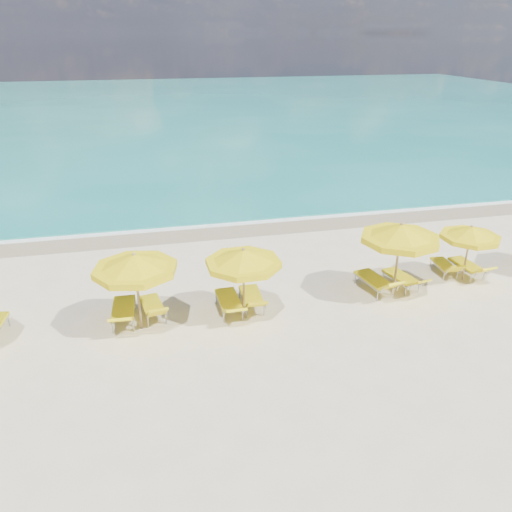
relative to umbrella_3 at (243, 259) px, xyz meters
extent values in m
plane|color=beige|center=(0.80, 0.30, -1.98)|extent=(120.00, 120.00, 0.00)
cube|color=#157A72|center=(0.80, 48.30, -1.98)|extent=(120.00, 80.00, 0.30)
cube|color=tan|center=(0.80, 7.70, -1.98)|extent=(120.00, 2.60, 0.01)
cube|color=white|center=(0.80, 8.50, -1.98)|extent=(120.00, 1.20, 0.03)
cube|color=white|center=(-5.20, 17.30, -1.98)|extent=(14.00, 0.36, 0.05)
cube|color=white|center=(8.80, 24.30, -1.98)|extent=(18.00, 0.30, 0.05)
cylinder|color=tan|center=(-3.10, 0.06, -0.81)|extent=(0.07, 0.07, 2.35)
cone|color=yellow|center=(-3.10, 0.06, 0.18)|extent=(2.81, 2.81, 0.47)
cylinder|color=yellow|center=(-3.10, 0.06, -0.05)|extent=(2.84, 2.84, 0.19)
sphere|color=tan|center=(-3.10, 0.06, 0.42)|extent=(0.10, 0.10, 0.10)
cylinder|color=tan|center=(0.00, 0.00, -0.87)|extent=(0.07, 0.07, 2.22)
cone|color=yellow|center=(0.00, 0.00, 0.07)|extent=(2.93, 2.93, 0.44)
cylinder|color=yellow|center=(0.00, 0.00, -0.15)|extent=(2.95, 2.95, 0.18)
sphere|color=tan|center=(0.00, 0.00, 0.29)|extent=(0.10, 0.10, 0.10)
cylinder|color=tan|center=(5.15, 0.27, -0.74)|extent=(0.08, 0.08, 2.48)
cone|color=yellow|center=(5.15, 0.27, 0.30)|extent=(2.84, 2.84, 0.50)
cylinder|color=yellow|center=(5.15, 0.27, 0.06)|extent=(2.87, 2.87, 0.20)
sphere|color=tan|center=(5.15, 0.27, 0.55)|extent=(0.11, 0.11, 0.11)
cylinder|color=tan|center=(8.09, 0.76, -0.99)|extent=(0.06, 0.06, 1.98)
cone|color=yellow|center=(8.09, 0.76, -0.16)|extent=(2.62, 2.62, 0.40)
cylinder|color=yellow|center=(8.09, 0.76, -0.35)|extent=(2.64, 2.64, 0.16)
sphere|color=tan|center=(8.09, 0.76, 0.04)|extent=(0.09, 0.09, 0.09)
cube|color=yellow|center=(-3.59, 0.65, -1.56)|extent=(0.71, 1.48, 0.09)
cube|color=yellow|center=(-3.63, -0.36, -1.37)|extent=(0.67, 0.65, 0.44)
cube|color=yellow|center=(-2.74, 0.74, -1.61)|extent=(0.78, 1.37, 0.08)
cube|color=yellow|center=(-2.60, -0.12, -1.40)|extent=(0.65, 0.60, 0.46)
cube|color=yellow|center=(-0.39, 0.51, -1.58)|extent=(0.66, 1.42, 0.09)
cube|color=yellow|center=(-0.36, -0.48, -1.42)|extent=(0.64, 0.64, 0.38)
cube|color=yellow|center=(0.37, 0.61, -1.59)|extent=(0.66, 1.38, 0.08)
cube|color=yellow|center=(0.33, -0.32, -1.40)|extent=(0.63, 0.59, 0.44)
cube|color=yellow|center=(4.63, 0.77, -1.56)|extent=(0.88, 1.53, 0.09)
cube|color=yellow|center=(4.80, -0.21, -1.35)|extent=(0.73, 0.69, 0.49)
cube|color=yellow|center=(5.67, 0.83, -1.61)|extent=(0.83, 1.39, 0.08)
cube|color=yellow|center=(5.85, -0.06, -1.44)|extent=(0.68, 0.67, 0.40)
cube|color=yellow|center=(7.72, 1.43, -1.64)|extent=(0.65, 1.24, 0.07)
cube|color=yellow|center=(7.64, 0.64, -1.45)|extent=(0.58, 0.51, 0.43)
cube|color=yellow|center=(8.44, 1.16, -1.60)|extent=(0.68, 1.36, 0.08)
cube|color=yellow|center=(8.50, 0.24, -1.42)|extent=(0.63, 0.59, 0.43)
camera|label=1|loc=(-2.61, -13.04, 6.03)|focal=35.00mm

